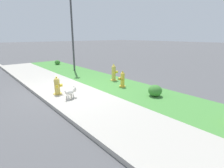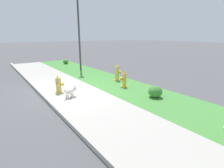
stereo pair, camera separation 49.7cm
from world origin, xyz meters
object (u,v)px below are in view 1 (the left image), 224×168
shrub_bush_near_lamp (155,91)px  shrub_bush_mid_verge (57,62)px  fire_hydrant_by_grass_verge (114,73)px  small_white_dog (71,92)px  fire_hydrant_far_end (57,86)px  street_lamp (71,15)px  fire_hydrant_mid_block (122,79)px

shrub_bush_near_lamp → shrub_bush_mid_verge: (-9.32, 0.26, -0.04)m
fire_hydrant_by_grass_verge → shrub_bush_mid_verge: 6.58m
fire_hydrant_by_grass_verge → small_white_dog: bearing=-46.7°
fire_hydrant_far_end → small_white_dog: 0.77m
small_white_dog → fire_hydrant_far_end: bearing=87.9°
fire_hydrant_by_grass_verge → shrub_bush_mid_verge: bearing=-155.0°
small_white_dog → street_lamp: 6.10m
fire_hydrant_far_end → shrub_bush_near_lamp: 3.67m
shrub_bush_near_lamp → small_white_dog: bearing=-125.0°
fire_hydrant_mid_block → shrub_bush_mid_verge: 7.67m
small_white_dog → street_lamp: size_ratio=0.10×
fire_hydrant_by_grass_verge → street_lamp: size_ratio=0.16×
street_lamp → shrub_bush_near_lamp: size_ratio=10.17×
shrub_bush_mid_verge → fire_hydrant_by_grass_verge: bearing=0.7°
fire_hydrant_by_grass_verge → fire_hydrant_far_end: bearing=-61.2°
fire_hydrant_mid_block → shrub_bush_near_lamp: size_ratio=1.40×
fire_hydrant_by_grass_verge → shrub_bush_near_lamp: bearing=17.2°
fire_hydrant_mid_block → street_lamp: (-4.68, 0.20, 2.98)m
fire_hydrant_far_end → shrub_bush_near_lamp: (2.50, 2.68, -0.12)m
street_lamp → small_white_dog: bearing=-29.7°
fire_hydrant_far_end → fire_hydrant_by_grass_verge: 3.03m
small_white_dog → street_lamp: bearing=45.4°
fire_hydrant_far_end → fire_hydrant_by_grass_verge: size_ratio=0.85×
street_lamp → shrub_bush_near_lamp: (6.33, -0.11, -3.10)m
shrub_bush_near_lamp → fire_hydrant_by_grass_verge: bearing=172.9°
street_lamp → shrub_bush_mid_verge: street_lamp is taller
fire_hydrant_mid_block → small_white_dog: fire_hydrant_mid_block is taller
fire_hydrant_by_grass_verge → shrub_bush_near_lamp: fire_hydrant_by_grass_verge is taller
fire_hydrant_mid_block → shrub_bush_mid_verge: size_ratio=1.69×
shrub_bush_mid_verge → shrub_bush_near_lamp: bearing=-1.6°
small_white_dog → shrub_bush_mid_verge: bearing=55.1°
fire_hydrant_mid_block → fire_hydrant_by_grass_verge: fire_hydrant_by_grass_verge is taller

